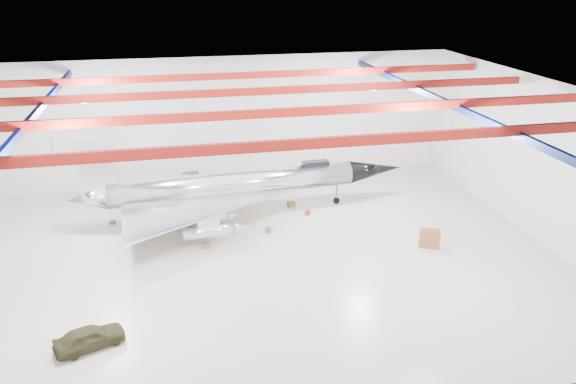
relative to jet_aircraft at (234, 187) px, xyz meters
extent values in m
plane|color=beige|center=(0.25, -7.20, -2.32)|extent=(40.00, 40.00, 0.00)
plane|color=silver|center=(0.25, 7.80, 3.18)|extent=(40.00, 0.00, 40.00)
plane|color=silver|center=(20.25, -7.20, 3.18)|extent=(0.00, 30.00, 30.00)
plane|color=#0A0F38|center=(0.25, -7.20, 8.68)|extent=(40.00, 40.00, 0.00)
cube|color=maroon|center=(0.25, -16.20, 8.08)|extent=(39.50, 0.25, 0.50)
cube|color=maroon|center=(0.25, -10.20, 8.08)|extent=(39.50, 0.25, 0.50)
cube|color=maroon|center=(0.25, -4.20, 8.08)|extent=(39.50, 0.25, 0.50)
cube|color=maroon|center=(0.25, 1.80, 8.08)|extent=(39.50, 0.25, 0.50)
cube|color=#0D1C50|center=(-11.75, -7.20, 7.78)|extent=(0.25, 29.50, 0.40)
cube|color=#0D1C50|center=(12.25, -7.20, 7.78)|extent=(0.25, 29.50, 0.40)
cube|color=silver|center=(-9.75, -13.20, 7.38)|extent=(0.55, 0.55, 0.25)
cube|color=silver|center=(10.25, -13.20, 7.38)|extent=(0.55, 0.55, 0.25)
cube|color=silver|center=(-9.75, -1.20, 7.38)|extent=(0.55, 0.55, 0.25)
cube|color=silver|center=(10.25, -1.20, 7.38)|extent=(0.55, 0.55, 0.25)
cylinder|color=silver|center=(0.05, 0.00, 0.27)|extent=(18.57, 3.12, 1.85)
cone|color=black|center=(11.58, 0.80, 0.27)|extent=(4.74, 2.16, 1.85)
cone|color=silver|center=(-10.55, -0.73, 0.27)|extent=(2.89, 2.04, 1.85)
cube|color=silver|center=(-9.63, -0.67, 2.67)|extent=(2.59, 0.29, 4.16)
cube|color=black|center=(6.51, 0.45, 1.24)|extent=(2.08, 0.88, 0.46)
cylinder|color=silver|center=(-2.36, -5.26, -1.03)|extent=(3.56, 1.07, 0.83)
cylinder|color=silver|center=(-2.52, -2.96, -1.03)|extent=(3.56, 1.07, 0.83)
cylinder|color=silver|center=(-2.91, 2.58, -1.03)|extent=(3.56, 1.07, 0.83)
cylinder|color=silver|center=(-3.07, 4.88, -1.03)|extent=(3.56, 1.07, 0.83)
cylinder|color=#59595B|center=(8.35, 0.58, -1.49)|extent=(0.17, 0.17, 1.66)
cylinder|color=black|center=(8.35, 0.58, -2.06)|extent=(0.53, 0.24, 0.52)
cylinder|color=#59595B|center=(-3.48, -2.56, -1.49)|extent=(0.17, 0.17, 1.66)
cylinder|color=black|center=(-3.48, -2.56, -2.06)|extent=(0.53, 0.24, 0.52)
cylinder|color=#59595B|center=(-3.80, 2.05, -1.49)|extent=(0.17, 0.17, 1.66)
cylinder|color=black|center=(-3.80, 2.05, -2.06)|extent=(0.53, 0.24, 0.52)
imported|color=#34301A|center=(-9.14, -14.71, -1.73)|extent=(3.73, 2.55, 1.18)
cube|color=brown|center=(12.33, -8.11, -1.70)|extent=(1.52, 1.18, 1.25)
cube|color=olive|center=(-2.62, -5.05, -2.14)|extent=(0.53, 0.43, 0.37)
cube|color=#A33010|center=(-3.72, -0.46, -2.16)|extent=(0.54, 0.49, 0.31)
cylinder|color=#59595B|center=(1.97, -3.62, -2.14)|extent=(0.47, 0.47, 0.37)
cube|color=olive|center=(4.64, 0.72, -2.12)|extent=(0.65, 0.56, 0.40)
cube|color=#59595B|center=(-9.15, 0.33, -2.19)|extent=(0.46, 0.42, 0.26)
cylinder|color=#A33010|center=(5.53, -1.07, -2.14)|extent=(0.50, 0.50, 0.36)
cube|color=olive|center=(-2.38, -3.47, -2.14)|extent=(0.62, 0.55, 0.37)
cylinder|color=#59595B|center=(-0.17, 1.06, -2.16)|extent=(0.48, 0.48, 0.33)
camera|label=1|loc=(-4.39, -39.61, 15.32)|focal=35.00mm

